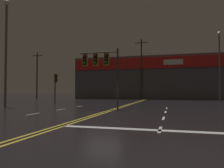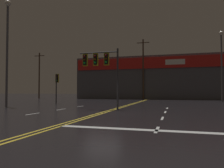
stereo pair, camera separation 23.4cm
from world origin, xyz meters
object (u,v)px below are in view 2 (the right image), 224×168
(streetlight_far_median, at_px, (7,39))
(streetlight_far_right, at_px, (221,57))
(traffic_signal_corner_northwest, at_px, (57,82))
(traffic_signal_median, at_px, (100,63))

(streetlight_far_median, bearing_deg, streetlight_far_right, 37.81)
(traffic_signal_corner_northwest, xyz_separation_m, streetlight_far_right, (19.18, 10.51, 3.66))
(traffic_signal_corner_northwest, distance_m, streetlight_far_right, 22.18)
(traffic_signal_corner_northwest, height_order, streetlight_far_right, streetlight_far_right)
(traffic_signal_median, bearing_deg, streetlight_far_median, 178.21)
(streetlight_far_right, distance_m, streetlight_far_median, 26.54)
(traffic_signal_corner_northwest, distance_m, streetlight_far_median, 7.10)
(traffic_signal_median, relative_size, traffic_signal_corner_northwest, 1.38)
(traffic_signal_corner_northwest, bearing_deg, streetlight_far_median, -107.22)
(streetlight_far_right, bearing_deg, traffic_signal_median, -125.45)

